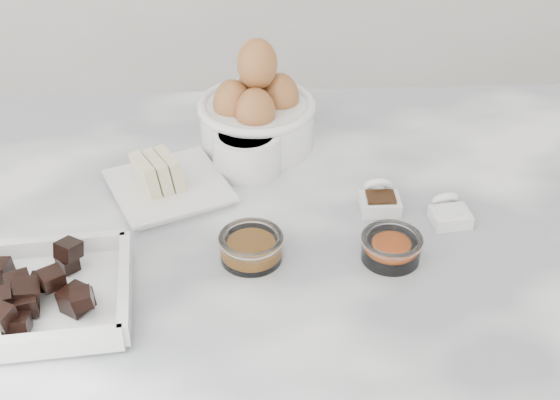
{
  "coord_description": "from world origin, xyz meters",
  "views": [
    {
      "loc": [
        -0.01,
        -0.75,
        1.54
      ],
      "look_at": [
        0.02,
        0.03,
        0.98
      ],
      "focal_mm": 50.0,
      "sensor_mm": 36.0,
      "label": 1
    }
  ],
  "objects_px": {
    "egg_bowl": "(257,111)",
    "salt_spoon": "(449,212)",
    "zest_bowl": "(391,247)",
    "vanilla_spoon": "(380,199)",
    "sugar_ramekin": "(247,150)",
    "butter_plate": "(167,181)",
    "chocolate_dish": "(25,292)",
    "honey_bowl": "(251,247)"
  },
  "relations": [
    {
      "from": "butter_plate",
      "to": "zest_bowl",
      "type": "relative_size",
      "value": 2.55
    },
    {
      "from": "butter_plate",
      "to": "honey_bowl",
      "type": "height_order",
      "value": "butter_plate"
    },
    {
      "from": "honey_bowl",
      "to": "salt_spoon",
      "type": "height_order",
      "value": "salt_spoon"
    },
    {
      "from": "butter_plate",
      "to": "vanilla_spoon",
      "type": "relative_size",
      "value": 3.09
    },
    {
      "from": "butter_plate",
      "to": "egg_bowl",
      "type": "bearing_deg",
      "value": 45.19
    },
    {
      "from": "egg_bowl",
      "to": "butter_plate",
      "type": "bearing_deg",
      "value": -134.81
    },
    {
      "from": "egg_bowl",
      "to": "salt_spoon",
      "type": "distance_m",
      "value": 0.31
    },
    {
      "from": "zest_bowl",
      "to": "sugar_ramekin",
      "type": "bearing_deg",
      "value": 129.64
    },
    {
      "from": "zest_bowl",
      "to": "honey_bowl",
      "type": "bearing_deg",
      "value": 177.46
    },
    {
      "from": "vanilla_spoon",
      "to": "honey_bowl",
      "type": "bearing_deg",
      "value": -149.98
    },
    {
      "from": "egg_bowl",
      "to": "salt_spoon",
      "type": "xyz_separation_m",
      "value": [
        0.24,
        -0.2,
        -0.04
      ]
    },
    {
      "from": "butter_plate",
      "to": "chocolate_dish",
      "type": "bearing_deg",
      "value": -122.14
    },
    {
      "from": "sugar_ramekin",
      "to": "egg_bowl",
      "type": "distance_m",
      "value": 0.07
    },
    {
      "from": "salt_spoon",
      "to": "zest_bowl",
      "type": "bearing_deg",
      "value": -139.92
    },
    {
      "from": "zest_bowl",
      "to": "vanilla_spoon",
      "type": "distance_m",
      "value": 0.1
    },
    {
      "from": "chocolate_dish",
      "to": "vanilla_spoon",
      "type": "xyz_separation_m",
      "value": [
        0.41,
        0.17,
        -0.01
      ]
    },
    {
      "from": "honey_bowl",
      "to": "salt_spoon",
      "type": "xyz_separation_m",
      "value": [
        0.25,
        0.06,
        -0.01
      ]
    },
    {
      "from": "chocolate_dish",
      "to": "salt_spoon",
      "type": "relative_size",
      "value": 3.88
    },
    {
      "from": "chocolate_dish",
      "to": "salt_spoon",
      "type": "xyz_separation_m",
      "value": [
        0.5,
        0.14,
        -0.01
      ]
    },
    {
      "from": "chocolate_dish",
      "to": "zest_bowl",
      "type": "height_order",
      "value": "chocolate_dish"
    },
    {
      "from": "honey_bowl",
      "to": "zest_bowl",
      "type": "distance_m",
      "value": 0.17
    },
    {
      "from": "egg_bowl",
      "to": "zest_bowl",
      "type": "xyz_separation_m",
      "value": [
        0.15,
        -0.27,
        -0.04
      ]
    },
    {
      "from": "chocolate_dish",
      "to": "vanilla_spoon",
      "type": "bearing_deg",
      "value": 22.7
    },
    {
      "from": "sugar_ramekin",
      "to": "salt_spoon",
      "type": "relative_size",
      "value": 1.53
    },
    {
      "from": "chocolate_dish",
      "to": "vanilla_spoon",
      "type": "distance_m",
      "value": 0.45
    },
    {
      "from": "butter_plate",
      "to": "honey_bowl",
      "type": "distance_m",
      "value": 0.18
    },
    {
      "from": "sugar_ramekin",
      "to": "vanilla_spoon",
      "type": "relative_size",
      "value": 1.55
    },
    {
      "from": "butter_plate",
      "to": "salt_spoon",
      "type": "height_order",
      "value": "butter_plate"
    },
    {
      "from": "chocolate_dish",
      "to": "sugar_ramekin",
      "type": "height_order",
      "value": "chocolate_dish"
    },
    {
      "from": "vanilla_spoon",
      "to": "sugar_ramekin",
      "type": "bearing_deg",
      "value": 149.75
    },
    {
      "from": "butter_plate",
      "to": "honey_bowl",
      "type": "xyz_separation_m",
      "value": [
        0.11,
        -0.14,
        -0.0
      ]
    },
    {
      "from": "chocolate_dish",
      "to": "honey_bowl",
      "type": "xyz_separation_m",
      "value": [
        0.25,
        0.08,
        -0.01
      ]
    },
    {
      "from": "chocolate_dish",
      "to": "vanilla_spoon",
      "type": "height_order",
      "value": "chocolate_dish"
    },
    {
      "from": "zest_bowl",
      "to": "salt_spoon",
      "type": "bearing_deg",
      "value": 40.08
    },
    {
      "from": "salt_spoon",
      "to": "egg_bowl",
      "type": "bearing_deg",
      "value": 140.16
    },
    {
      "from": "butter_plate",
      "to": "vanilla_spoon",
      "type": "bearing_deg",
      "value": -9.12
    },
    {
      "from": "sugar_ramekin",
      "to": "vanilla_spoon",
      "type": "xyz_separation_m",
      "value": [
        0.17,
        -0.1,
        -0.02
      ]
    },
    {
      "from": "butter_plate",
      "to": "egg_bowl",
      "type": "relative_size",
      "value": 1.11
    },
    {
      "from": "chocolate_dish",
      "to": "butter_plate",
      "type": "distance_m",
      "value": 0.26
    },
    {
      "from": "butter_plate",
      "to": "honey_bowl",
      "type": "bearing_deg",
      "value": -52.14
    },
    {
      "from": "vanilla_spoon",
      "to": "egg_bowl",
      "type": "bearing_deg",
      "value": 132.81
    },
    {
      "from": "chocolate_dish",
      "to": "zest_bowl",
      "type": "xyz_separation_m",
      "value": [
        0.41,
        0.07,
        -0.01
      ]
    }
  ]
}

